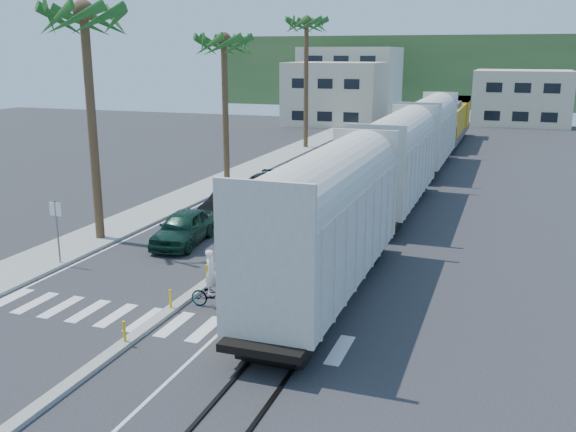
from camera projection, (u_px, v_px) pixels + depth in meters
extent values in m
plane|color=#28282B|center=(184.00, 302.00, 24.55)|extent=(140.00, 140.00, 0.00)
cube|color=gray|center=(241.00, 173.00, 50.11)|extent=(3.00, 90.00, 0.15)
cube|color=black|center=(411.00, 177.00, 48.75)|extent=(0.12, 100.00, 0.06)
cube|color=black|center=(430.00, 179.00, 48.29)|extent=(0.12, 100.00, 0.06)
cube|color=gray|center=(328.00, 194.00, 42.81)|extent=(0.45, 60.00, 0.15)
cylinder|color=gold|center=(124.00, 331.00, 20.77)|extent=(0.10, 0.10, 0.70)
cylinder|color=gold|center=(171.00, 299.00, 23.52)|extent=(0.10, 0.10, 0.70)
cylinder|color=gold|center=(207.00, 273.00, 26.26)|extent=(0.10, 0.10, 0.70)
cylinder|color=gold|center=(237.00, 252.00, 29.00)|extent=(0.10, 0.10, 0.70)
cylinder|color=gold|center=(261.00, 235.00, 31.74)|extent=(0.10, 0.10, 0.70)
cylinder|color=gold|center=(282.00, 220.00, 34.48)|extent=(0.10, 0.10, 0.70)
cylinder|color=gold|center=(299.00, 208.00, 37.22)|extent=(0.10, 0.10, 0.70)
cylinder|color=gold|center=(315.00, 197.00, 39.96)|extent=(0.10, 0.10, 0.70)
cylinder|color=gold|center=(328.00, 188.00, 42.70)|extent=(0.10, 0.10, 0.70)
cylinder|color=gold|center=(339.00, 180.00, 45.44)|extent=(0.10, 0.10, 0.70)
cylinder|color=gold|center=(350.00, 172.00, 48.19)|extent=(0.10, 0.10, 0.70)
cylinder|color=gold|center=(359.00, 166.00, 50.93)|extent=(0.10, 0.10, 0.70)
cylinder|color=gold|center=(367.00, 160.00, 53.67)|extent=(0.10, 0.10, 0.70)
cylinder|color=gold|center=(375.00, 155.00, 56.41)|extent=(0.10, 0.10, 0.70)
cylinder|color=gold|center=(381.00, 150.00, 59.15)|extent=(0.10, 0.10, 0.70)
cylinder|color=gold|center=(388.00, 146.00, 61.89)|extent=(0.10, 0.10, 0.70)
cube|color=silver|center=(157.00, 322.00, 22.72)|extent=(14.00, 2.20, 0.01)
cube|color=silver|center=(261.00, 176.00, 49.58)|extent=(0.12, 90.00, 0.01)
cube|color=silver|center=(380.00, 184.00, 46.59)|extent=(0.12, 90.00, 0.01)
cube|color=#BCB9AC|center=(326.00, 231.00, 24.24)|extent=(3.00, 12.88, 3.40)
cylinder|color=#BCB9AC|center=(327.00, 187.00, 23.82)|extent=(2.90, 12.58, 2.90)
cube|color=black|center=(325.00, 286.00, 24.78)|extent=(2.60, 12.88, 1.00)
cube|color=#BCB9AC|center=(396.00, 167.00, 37.94)|extent=(3.00, 12.88, 3.40)
cylinder|color=#BCB9AC|center=(398.00, 138.00, 37.52)|extent=(2.90, 12.58, 2.90)
cube|color=black|center=(395.00, 203.00, 38.49)|extent=(2.60, 12.88, 1.00)
cube|color=#BCB9AC|center=(429.00, 136.00, 51.65)|extent=(3.00, 12.88, 3.40)
cylinder|color=#BCB9AC|center=(431.00, 115.00, 51.23)|extent=(2.90, 12.58, 2.90)
cube|color=black|center=(428.00, 163.00, 52.20)|extent=(2.60, 12.88, 1.00)
cube|color=#4C4C4F|center=(449.00, 134.00, 66.68)|extent=(3.00, 17.00, 0.50)
cube|color=#C68F13|center=(448.00, 119.00, 65.38)|extent=(2.70, 12.24, 2.60)
cube|color=#C68F13|center=(455.00, 111.00, 71.50)|extent=(3.00, 3.74, 3.20)
cube|color=black|center=(448.00, 139.00, 66.83)|extent=(2.60, 13.60, 0.90)
cylinder|color=brown|center=(93.00, 132.00, 31.24)|extent=(0.44, 0.44, 11.00)
sphere|color=#1B561D|center=(83.00, 11.00, 29.84)|extent=(3.20, 3.20, 3.20)
cylinder|color=brown|center=(225.00, 113.00, 46.08)|extent=(0.44, 0.44, 10.00)
sphere|color=#1B561D|center=(224.00, 39.00, 44.81)|extent=(3.20, 3.20, 3.20)
cylinder|color=brown|center=(306.00, 87.00, 62.19)|extent=(0.44, 0.44, 12.00)
sphere|color=#1B561D|center=(307.00, 21.00, 60.66)|extent=(3.20, 3.20, 3.20)
cylinder|color=slate|center=(58.00, 233.00, 28.36)|extent=(0.08, 0.08, 3.00)
cube|color=silver|center=(55.00, 209.00, 28.08)|extent=(0.60, 0.04, 0.60)
cube|color=beige|center=(336.00, 94.00, 83.75)|extent=(12.00, 10.00, 8.00)
cube|color=beige|center=(351.00, 81.00, 98.76)|extent=(14.00, 12.00, 10.00)
cube|color=beige|center=(522.00, 98.00, 83.78)|extent=(12.00, 10.00, 7.00)
cube|color=#385628|center=(451.00, 71.00, 114.43)|extent=(80.00, 20.00, 12.00)
imported|color=#103223|center=(183.00, 228.00, 31.75)|extent=(2.99, 5.33, 1.68)
imported|color=black|center=(229.00, 203.00, 36.96)|extent=(2.03, 5.09, 1.64)
imported|color=black|center=(261.00, 186.00, 41.99)|extent=(2.40, 5.22, 1.48)
imported|color=#B8BBBE|center=(291.00, 172.00, 47.54)|extent=(2.41, 4.76, 1.29)
imported|color=#9EA0A5|center=(214.00, 295.00, 23.89)|extent=(0.81, 1.91, 0.97)
imported|color=silver|center=(211.00, 272.00, 23.70)|extent=(0.65, 0.46, 1.70)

